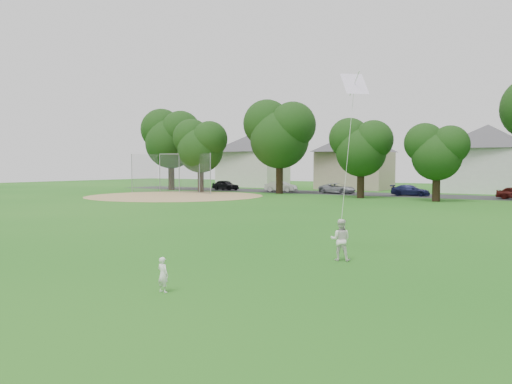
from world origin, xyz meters
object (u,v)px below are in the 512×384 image
Objects in this scene: toddler at (163,275)px; kite at (348,156)px; baseball_backstop at (177,173)px; older_boy at (340,240)px.

toddler is 7.48m from kite.
baseball_backstop is at bearing 139.04° from kite.
kite is at bearing -104.62° from toddler.
kite is (0.06, 0.39, 2.71)m from older_boy.
baseball_backstop is (-31.92, 27.71, -1.17)m from kite.
older_boy is at bearing -41.41° from baseball_backstop.
kite is (2.09, 6.54, 2.96)m from toddler.
older_boy is (2.03, 6.15, 0.24)m from toddler.
older_boy is 42.51m from baseball_backstop.
kite is 0.52× the size of baseball_backstop.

